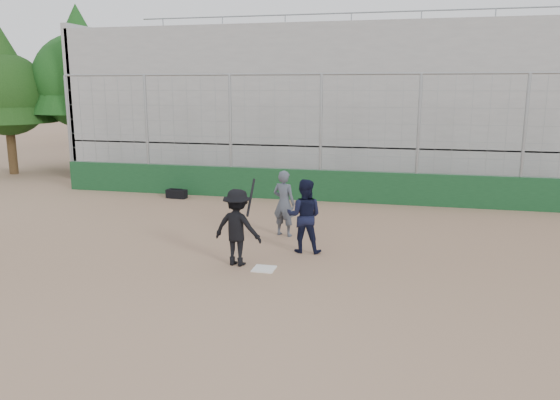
% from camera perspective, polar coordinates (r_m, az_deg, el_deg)
% --- Properties ---
extents(ground, '(90.00, 90.00, 0.00)m').
position_cam_1_polar(ground, '(11.11, -1.68, -7.26)').
color(ground, brown).
rests_on(ground, ground).
extents(home_plate, '(0.44, 0.44, 0.02)m').
position_cam_1_polar(home_plate, '(11.10, -1.68, -7.20)').
color(home_plate, white).
rests_on(home_plate, ground).
extents(backstop, '(18.10, 0.25, 4.04)m').
position_cam_1_polar(backstop, '(17.56, 4.22, 3.01)').
color(backstop, '#123A1D').
rests_on(backstop, ground).
extents(bleachers, '(20.25, 6.70, 6.98)m').
position_cam_1_polar(bleachers, '(22.27, 6.36, 9.90)').
color(bleachers, gray).
rests_on(bleachers, ground).
extents(tree_left, '(4.48, 4.48, 7.00)m').
position_cam_1_polar(tree_left, '(25.22, -20.21, 12.81)').
color(tree_left, '#382114').
rests_on(tree_left, ground).
extents(tree_right, '(3.84, 3.84, 6.00)m').
position_cam_1_polar(tree_right, '(25.48, -26.77, 10.85)').
color(tree_right, '#392714').
rests_on(tree_right, ground).
extents(batter_at_plate, '(1.11, 0.81, 1.76)m').
position_cam_1_polar(batter_at_plate, '(11.21, -4.48, -2.86)').
color(batter_at_plate, black).
rests_on(batter_at_plate, ground).
extents(catcher_crouched, '(0.80, 0.63, 1.12)m').
position_cam_1_polar(catcher_crouched, '(12.07, 2.54, -2.94)').
color(catcher_crouched, black).
rests_on(catcher_crouched, ground).
extents(umpire, '(0.69, 0.55, 1.47)m').
position_cam_1_polar(umpire, '(13.38, 0.42, -0.68)').
color(umpire, '#444B56').
rests_on(umpire, ground).
extents(equipment_bag, '(0.70, 0.35, 0.33)m').
position_cam_1_polar(equipment_bag, '(18.34, -10.76, 0.64)').
color(equipment_bag, black).
rests_on(equipment_bag, ground).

